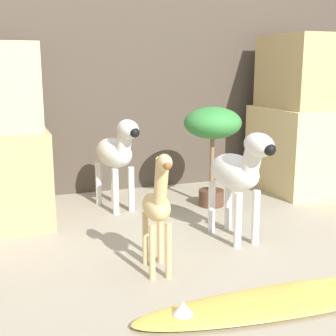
% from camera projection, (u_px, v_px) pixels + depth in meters
% --- Properties ---
extents(ground_plane, '(14.00, 14.00, 0.00)m').
position_uv_depth(ground_plane, '(255.00, 271.00, 2.14)').
color(ground_plane, '#9E937F').
extents(wall_back, '(6.40, 0.08, 2.20)m').
position_uv_depth(wall_back, '(144.00, 41.00, 3.43)').
color(wall_back, '#473D33').
rests_on(wall_back, ground_plane).
extents(rock_pillar_right, '(0.65, 0.68, 1.14)m').
position_uv_depth(rock_pillar_right, '(308.00, 118.00, 3.48)').
color(rock_pillar_right, '#DBC184').
rests_on(rock_pillar_right, ground_plane).
extents(zebra_right, '(0.23, 0.50, 0.61)m').
position_uv_depth(zebra_right, '(239.00, 171.00, 2.44)').
color(zebra_right, silver).
rests_on(zebra_right, ground_plane).
extents(zebra_left, '(0.26, 0.51, 0.61)m').
position_uv_depth(zebra_left, '(117.00, 152.00, 2.99)').
color(zebra_left, silver).
rests_on(zebra_left, ground_plane).
extents(giraffe_figurine, '(0.15, 0.36, 0.58)m').
position_uv_depth(giraffe_figurine, '(158.00, 206.00, 2.06)').
color(giraffe_figurine, tan).
rests_on(giraffe_figurine, ground_plane).
extents(potted_palm_front, '(0.37, 0.37, 0.66)m').
position_uv_depth(potted_palm_front, '(213.00, 130.00, 3.04)').
color(potted_palm_front, '#513323').
rests_on(potted_palm_front, ground_plane).
extents(surfboard, '(1.32, 0.32, 0.08)m').
position_uv_depth(surfboard, '(290.00, 299.00, 1.85)').
color(surfboard, gold).
rests_on(surfboard, ground_plane).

